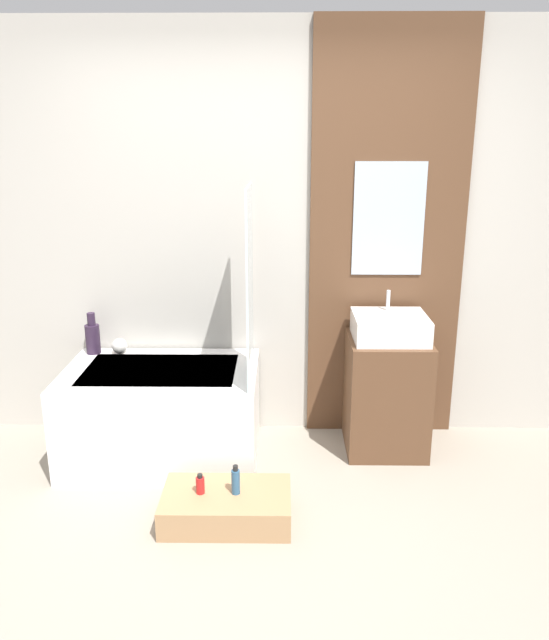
{
  "coord_description": "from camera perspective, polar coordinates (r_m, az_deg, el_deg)",
  "views": [
    {
      "loc": [
        0.12,
        -2.36,
        1.93
      ],
      "look_at": [
        0.08,
        0.69,
        1.02
      ],
      "focal_mm": 35.0,
      "sensor_mm": 36.0,
      "label": 1
    }
  ],
  "objects": [
    {
      "name": "vase_round_light",
      "position": [
        4.14,
        -13.98,
        -2.32
      ],
      "size": [
        0.1,
        0.1,
        0.1
      ],
      "primitive_type": "sphere",
      "color": "silver",
      "rests_on": "bathtub"
    },
    {
      "name": "wall_wood_accent",
      "position": [
        3.99,
        10.26,
        7.33
      ],
      "size": [
        0.97,
        0.04,
        2.6
      ],
      "color": "brown",
      "rests_on": "ground_plane"
    },
    {
      "name": "ground_plane",
      "position": [
        3.05,
        -1.9,
        -22.67
      ],
      "size": [
        12.0,
        12.0,
        0.0
      ],
      "primitive_type": "plane",
      "color": "gray"
    },
    {
      "name": "bottle_soap_primary",
      "position": [
        3.33,
        -6.81,
        -14.71
      ],
      "size": [
        0.04,
        0.04,
        0.11
      ],
      "color": "red",
      "rests_on": "wooden_step_bench"
    },
    {
      "name": "vanity_cabinet",
      "position": [
        4.0,
        10.17,
        -6.68
      ],
      "size": [
        0.49,
        0.48,
        0.73
      ],
      "primitive_type": "cube",
      "color": "brown",
      "rests_on": "ground_plane"
    },
    {
      "name": "vase_tall_dark",
      "position": [
        4.17,
        -16.29,
        -1.49
      ],
      "size": [
        0.09,
        0.09,
        0.27
      ],
      "color": "#2D1E33",
      "rests_on": "bathtub"
    },
    {
      "name": "sink",
      "position": [
        3.85,
        10.5,
        -0.63
      ],
      "size": [
        0.44,
        0.39,
        0.28
      ],
      "color": "white",
      "rests_on": "vanity_cabinet"
    },
    {
      "name": "wooden_step_bench",
      "position": [
        3.39,
        -4.4,
        -16.61
      ],
      "size": [
        0.66,
        0.4,
        0.16
      ],
      "primitive_type": "cube",
      "color": "#A87F56",
      "rests_on": "ground_plane"
    },
    {
      "name": "wall_tiled_back",
      "position": [
        3.99,
        -1.07,
        7.5
      ],
      "size": [
        4.2,
        0.06,
        2.6
      ],
      "primitive_type": "cube",
      "color": "#B7B2A8",
      "rests_on": "ground_plane"
    },
    {
      "name": "glass_shower_screen",
      "position": [
        3.5,
        -2.29,
        3.21
      ],
      "size": [
        0.01,
        0.53,
        1.1
      ],
      "primitive_type": "cube",
      "color": "silver",
      "rests_on": "bathtub"
    },
    {
      "name": "bathtub",
      "position": [
        3.94,
        -10.19,
        -8.34
      ],
      "size": [
        1.16,
        0.77,
        0.57
      ],
      "color": "white",
      "rests_on": "ground_plane"
    },
    {
      "name": "bottle_soap_secondary",
      "position": [
        3.3,
        -3.57,
        -14.47
      ],
      "size": [
        0.04,
        0.04,
        0.16
      ],
      "color": "#2D567A",
      "rests_on": "wooden_step_bench"
    }
  ]
}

